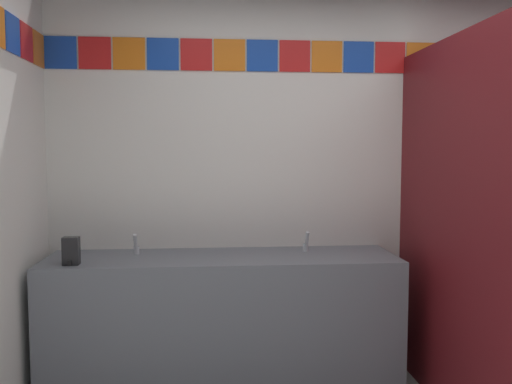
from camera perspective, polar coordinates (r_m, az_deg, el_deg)
wall_back at (r=3.71m, az=7.25°, el=2.48°), size 3.67×0.09×2.69m
vanity_counter at (r=3.46m, az=-3.52°, el=-13.31°), size 2.16×0.58×0.82m
faucet_left at (r=3.47m, az=-12.59°, el=-5.65°), size 0.04×0.10×0.14m
faucet_right at (r=3.50m, az=5.33°, el=-5.49°), size 0.04×0.10×0.14m
soap_dispenser at (r=3.27m, az=-19.00°, el=-5.93°), size 0.09×0.09×0.16m
stall_divider at (r=3.00m, az=24.95°, el=-4.16°), size 0.92×1.52×2.10m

